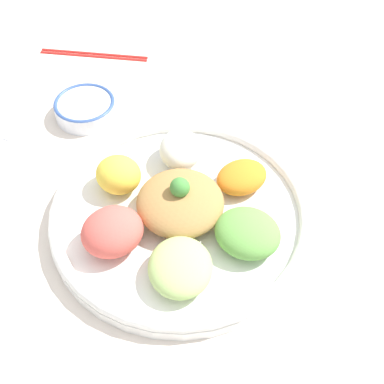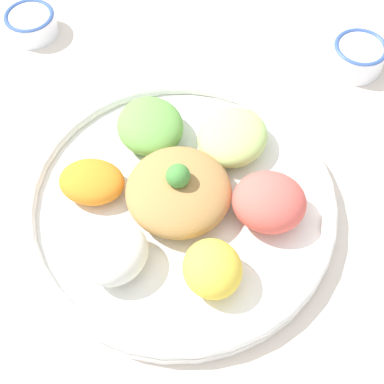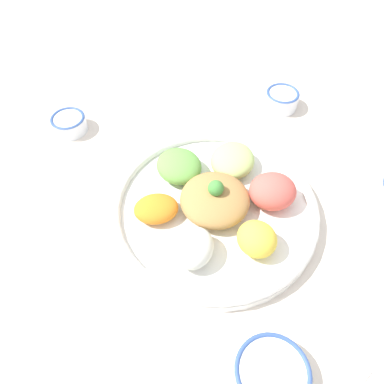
{
  "view_description": "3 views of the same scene",
  "coord_description": "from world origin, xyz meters",
  "views": [
    {
      "loc": [
        -0.3,
        -0.42,
        0.69
      ],
      "look_at": [
        0.03,
        0.05,
        0.02
      ],
      "focal_mm": 50.0,
      "sensor_mm": 36.0,
      "label": 1
    },
    {
      "loc": [
        -0.05,
        0.38,
        0.63
      ],
      "look_at": [
        -0.02,
        0.02,
        0.05
      ],
      "focal_mm": 50.0,
      "sensor_mm": 36.0,
      "label": 2
    },
    {
      "loc": [
        0.14,
        0.44,
        0.64
      ],
      "look_at": [
        0.03,
        -0.02,
        0.03
      ],
      "focal_mm": 35.0,
      "sensor_mm": 36.0,
      "label": 3
    }
  ],
  "objects": [
    {
      "name": "ground_plane",
      "position": [
        0.0,
        0.0,
        0.0
      ],
      "size": [
        2.4,
        2.4,
        0.0
      ],
      "primitive_type": "plane",
      "color": "silver"
    },
    {
      "name": "sauce_bowl_red",
      "position": [
        -0.27,
        -0.27,
        0.03
      ],
      "size": [
        0.08,
        0.08,
        0.05
      ],
      "color": "white",
      "rests_on": "ground_plane"
    },
    {
      "name": "rice_bowl_blue",
      "position": [
        0.27,
        -0.3,
        0.02
      ],
      "size": [
        0.08,
        0.08,
        0.04
      ],
      "color": "white",
      "rests_on": "ground_plane"
    },
    {
      "name": "salad_platter",
      "position": [
        -0.01,
        0.02,
        0.03
      ],
      "size": [
        0.42,
        0.42,
        0.1
      ],
      "color": "white",
      "rests_on": "ground_plane"
    }
  ]
}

